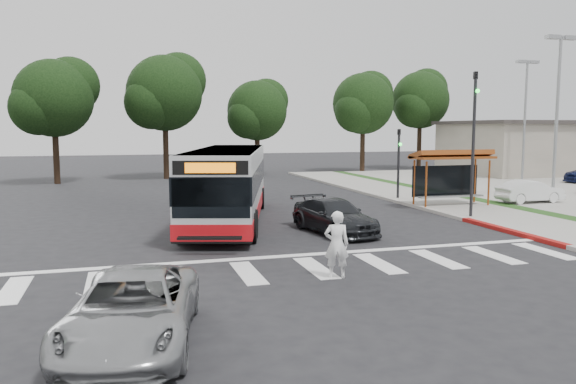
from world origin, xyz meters
name	(u,v)px	position (x,y,z in m)	size (l,w,h in m)	color
ground	(272,236)	(0.00, 0.00, 0.00)	(140.00, 140.00, 0.00)	black
sidewalk_east	(424,199)	(11.00, 8.00, 0.06)	(4.00, 40.00, 0.12)	gray
curb_east	(392,200)	(9.00, 8.00, 0.07)	(0.30, 40.00, 0.15)	#9E9991
curb_east_red	(511,231)	(9.00, -2.00, 0.08)	(0.32, 6.00, 0.15)	maroon
parking_lot	(571,189)	(23.00, 10.00, 0.05)	(18.00, 36.00, 0.10)	gray
commercial_building	(534,149)	(30.00, 22.00, 2.20)	(14.00, 10.00, 4.40)	#ADA291
building_roof_cap	(535,123)	(30.00, 22.00, 4.55)	(14.60, 10.60, 0.30)	#383330
crosswalk_ladder	(316,268)	(0.00, -5.00, 0.01)	(18.00, 2.60, 0.01)	silver
bus_shelter	(451,161)	(10.80, 5.10, 2.35)	(4.20, 1.60, 2.86)	brown
traffic_signal_ne_tall	(474,132)	(9.60, 1.49, 3.88)	(0.18, 0.37, 6.50)	black
traffic_signal_ne_short	(399,156)	(9.60, 8.49, 2.48)	(0.18, 0.37, 4.00)	black
lot_light_front	(558,94)	(18.00, 6.00, 5.91)	(1.90, 0.35, 9.01)	gray
lot_light_mid	(526,103)	(24.00, 16.00, 5.91)	(1.90, 0.35, 9.01)	gray
tree_ne_a	(364,103)	(16.08, 28.06, 6.39)	(6.16, 5.74, 9.30)	black
tree_ne_b	(421,99)	(23.08, 30.06, 6.92)	(6.16, 5.74, 10.02)	black
tree_north_a	(165,92)	(-1.92, 26.07, 6.92)	(6.60, 6.15, 10.17)	black
tree_north_b	(258,110)	(6.07, 28.06, 5.66)	(5.72, 5.33, 8.43)	black
tree_north_c	(55,97)	(-9.92, 24.06, 6.29)	(6.16, 5.74, 9.30)	black
transit_bus	(229,185)	(-0.94, 3.83, 1.58)	(2.65, 12.21, 3.15)	silver
pedestrian	(337,244)	(0.19, -6.16, 0.92)	(0.67, 0.44, 1.83)	white
dark_sedan	(334,216)	(2.50, 0.04, 0.66)	(1.84, 4.53, 1.32)	black
silver_suv_south	(132,310)	(-5.17, -9.52, 0.67)	(2.22, 4.82, 1.34)	#96989B
parked_car_1	(530,191)	(15.50, 4.85, 0.69)	(1.26, 3.61, 1.19)	silver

